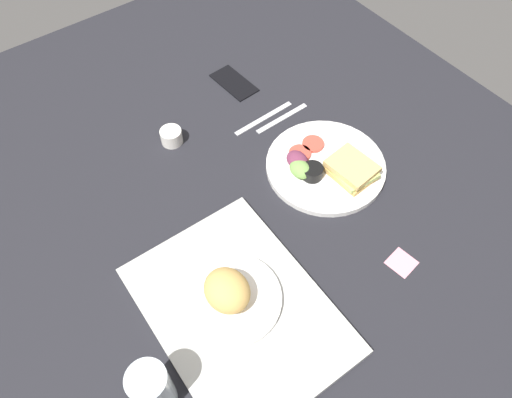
{
  "coord_description": "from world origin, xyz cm",
  "views": [
    {
      "loc": [
        -50.13,
        41.81,
        95.9
      ],
      "look_at": [
        2.0,
        3.0,
        4.0
      ],
      "focal_mm": 34.28,
      "sensor_mm": 36.0,
      "label": 1
    }
  ],
  "objects": [
    {
      "name": "sticky_note",
      "position": [
        -28.7,
        -14.16,
        0.06
      ],
      "size": [
        6.35,
        6.35,
        0.12
      ],
      "primitive_type": "cube",
      "rotation": [
        0.0,
        0.0,
        0.15
      ],
      "color": "pink",
      "rests_on": "ground_plane"
    },
    {
      "name": "plate_with_salad",
      "position": [
        0.9,
        -17.99,
        1.65
      ],
      "size": [
        29.87,
        29.87,
        5.4
      ],
      "color": "white",
      "rests_on": "ground_plane"
    },
    {
      "name": "knife",
      "position": [
        24.55,
        -16.4,
        0.25
      ],
      "size": [
        2.0,
        19.03,
        0.5
      ],
      "primitive_type": "cube",
      "rotation": [
        0.0,
        0.0,
        1.6
      ],
      "color": "#B7B7BC",
      "rests_on": "ground_plane"
    },
    {
      "name": "serving_tray",
      "position": [
        -16.36,
        21.28,
        0.8
      ],
      "size": [
        45.7,
        33.96,
        1.6
      ],
      "primitive_type": "cube",
      "rotation": [
        0.0,
        0.0,
        -0.02
      ],
      "color": "#B2B2AD",
      "rests_on": "ground_plane"
    },
    {
      "name": "espresso_cup",
      "position": [
        32.22,
        7.87,
        2.0
      ],
      "size": [
        5.6,
        5.6,
        4.0
      ],
      "primitive_type": "cylinder",
      "color": "silver",
      "rests_on": "ground_plane"
    },
    {
      "name": "fork",
      "position": [
        21.55,
        -20.4,
        0.25
      ],
      "size": [
        1.73,
        17.02,
        0.5
      ],
      "primitive_type": "cube",
      "rotation": [
        0.0,
        0.0,
        1.59
      ],
      "color": "#B7B7BC",
      "rests_on": "ground_plane"
    },
    {
      "name": "bread_plate_near",
      "position": [
        -13.99,
        21.6,
        4.45
      ],
      "size": [
        20.68,
        20.68,
        8.38
      ],
      "color": "white",
      "rests_on": "serving_tray"
    },
    {
      "name": "drinking_glass",
      "position": [
        -21.46,
        43.2,
        6.64
      ],
      "size": [
        7.27,
        7.27,
        13.29
      ],
      "primitive_type": "cylinder",
      "color": "silver",
      "rests_on": "ground_plane"
    },
    {
      "name": "ground_plane",
      "position": [
        0.0,
        0.0,
        -1.5
      ],
      "size": [
        190.0,
        150.0,
        3.0
      ],
      "primitive_type": "cube",
      "color": "black"
    },
    {
      "name": "cell_phone",
      "position": [
        40.94,
        -18.07,
        0.4
      ],
      "size": [
        14.84,
        8.13,
        0.8
      ],
      "primitive_type": "cube",
      "rotation": [
        0.0,
        0.0,
        0.07
      ],
      "color": "black",
      "rests_on": "ground_plane"
    }
  ]
}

